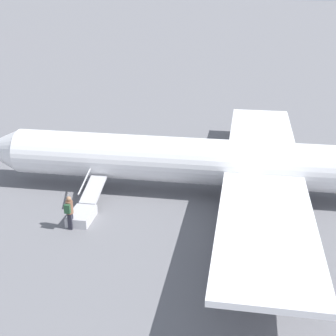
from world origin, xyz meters
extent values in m
plane|color=slate|center=(0.00, 0.00, 0.00)|extent=(600.00, 600.00, 0.00)
cylinder|color=white|center=(0.00, 0.00, 1.99)|extent=(25.20, 10.48, 2.56)
cube|color=white|center=(-3.31, 5.94, 1.79)|extent=(7.28, 11.53, 0.26)
cube|color=white|center=(0.87, -6.74, 1.79)|extent=(7.28, 11.53, 0.26)
cylinder|color=black|center=(7.93, 2.61, 0.32)|extent=(0.65, 0.35, 0.63)
cylinder|color=gray|center=(7.93, 2.61, 0.73)|extent=(0.11, 0.11, 0.20)
cylinder|color=black|center=(-2.80, 0.29, 0.32)|extent=(0.65, 0.35, 0.63)
cylinder|color=gray|center=(-2.80, 0.29, 0.73)|extent=(0.11, 0.11, 0.20)
cylinder|color=black|center=(-2.08, -1.90, 0.32)|extent=(0.65, 0.35, 0.63)
cylinder|color=gray|center=(-2.08, -1.90, 0.73)|extent=(0.11, 0.11, 0.20)
cube|color=#B2B2B7|center=(5.99, 6.43, 0.25)|extent=(1.61, 2.05, 0.50)
cube|color=#B2B2B7|center=(6.62, 4.53, 0.83)|extent=(1.55, 2.40, 0.77)
cube|color=#B2B2B7|center=(7.05, 4.67, 1.33)|extent=(0.75, 2.12, 0.71)
cube|color=#23232D|center=(5.95, 7.34, 0.42)|extent=(0.28, 0.33, 0.85)
cylinder|color=brown|center=(5.95, 7.34, 1.18)|extent=(0.36, 0.36, 0.65)
sphere|color=#936B4C|center=(5.95, 7.34, 1.62)|extent=(0.24, 0.24, 0.24)
cube|color=#23472D|center=(5.87, 7.59, 1.21)|extent=(0.32, 0.26, 0.44)
camera|label=1|loc=(-7.69, 22.97, 11.27)|focal=50.00mm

